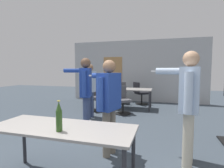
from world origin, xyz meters
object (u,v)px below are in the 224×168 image
Objects in this scene: beer_bottle at (59,117)px; office_chair_side_rolled at (122,101)px; person_left_plaid at (85,87)px; office_chair_far_right at (140,94)px; person_right_polo at (90,85)px; office_chair_mid_tucked at (96,98)px; person_center_tall at (188,98)px; person_far_watching at (109,98)px; office_chair_near_pushed at (121,93)px.

office_chair_side_rolled is at bearing 92.08° from beer_bottle.
person_left_plaid is 3.78m from office_chair_far_right.
person_right_polo is 1.72× the size of office_chair_mid_tucked.
office_chair_side_rolled is 1.76m from office_chair_far_right.
person_center_tall is at bearing -22.08° from office_chair_far_right.
office_chair_mid_tucked is 2.64× the size of beer_bottle.
office_chair_far_right is at bearing -138.07° from office_chair_side_rolled.
person_center_tall is 1.90× the size of office_chair_side_rolled.
person_right_polo is 1.00× the size of person_far_watching.
person_center_tall is 3.32m from office_chair_side_rolled.
person_far_watching reaches higher than office_chair_near_pushed.
office_chair_near_pushed is at bearing -126.25° from office_chair_far_right.
office_chair_mid_tucked is at bearing 53.04° from person_center_tall.
person_right_polo reaches higher than office_chair_near_pushed.
beer_bottle is at bearing -91.74° from office_chair_near_pushed.
person_center_tall reaches higher than person_left_plaid.
person_center_tall reaches higher than office_chair_side_rolled.
person_center_tall reaches higher than person_right_polo.
person_right_polo reaches higher than person_far_watching.
office_chair_near_pushed is at bearing 95.83° from beer_bottle.
person_center_tall is at bearing 90.03° from office_chair_mid_tucked.
office_chair_near_pushed is 1.75m from office_chair_side_rolled.
person_left_plaid is 1.83× the size of office_chair_mid_tucked.
office_chair_side_rolled is at bearing -28.86° from person_left_plaid.
person_center_tall is at bearing -116.47° from person_right_polo.
beer_bottle is (0.57, -1.96, -0.14)m from person_left_plaid.
person_right_polo is 3.24m from beer_bottle.
beer_bottle is at bearing 64.20° from office_chair_mid_tucked.
person_center_tall is at bearing -72.88° from office_chair_near_pushed.
office_chair_mid_tucked is (-0.99, 0.17, 0.03)m from office_chair_side_rolled.
office_chair_far_right reaches higher than office_chair_side_rolled.
person_far_watching is 4.63m from office_chair_near_pushed.
office_chair_mid_tucked is at bearing -44.93° from office_chair_side_rolled.
office_chair_side_rolled is 3.91m from beer_bottle.
person_center_tall is at bearing -129.45° from person_left_plaid.
person_far_watching is 1.71× the size of office_chair_mid_tucked.
person_left_plaid reaches higher than office_chair_side_rolled.
person_left_plaid is 2.26m from person_center_tall.
office_chair_far_right is (0.39, 1.71, 0.02)m from office_chair_side_rolled.
office_chair_near_pushed is at bearing 25.57° from person_far_watching.
person_right_polo reaches higher than office_chair_side_rolled.
office_chair_far_right is at bearing -173.09° from office_chair_mid_tucked.
office_chair_mid_tucked reaches higher than office_chair_side_rolled.
office_chair_near_pushed is 1.00× the size of office_chair_mid_tucked.
person_left_plaid is at bearing -97.64° from office_chair_near_pushed.
office_chair_side_rolled is (0.43, 1.93, -0.63)m from person_left_plaid.
person_far_watching reaches higher than beer_bottle.
office_chair_side_rolled is at bearing -83.37° from office_chair_near_pushed.
person_left_plaid is at bearing 63.45° from office_chair_mid_tucked.
office_chair_far_right is (0.82, 0.02, 0.00)m from office_chair_near_pushed.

